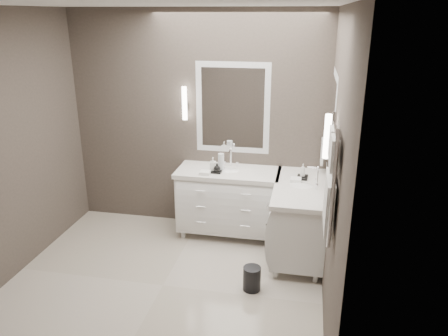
% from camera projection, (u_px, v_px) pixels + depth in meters
% --- Properties ---
extents(floor, '(3.20, 3.00, 0.01)m').
position_uv_depth(floor, '(163.00, 286.00, 4.47)').
color(floor, beige).
rests_on(floor, ground).
extents(ceiling, '(3.20, 3.00, 0.01)m').
position_uv_depth(ceiling, '(147.00, 3.00, 3.56)').
color(ceiling, white).
rests_on(ceiling, wall_back).
extents(wall_back, '(3.20, 0.01, 2.70)m').
position_uv_depth(wall_back, '(197.00, 122.00, 5.40)').
color(wall_back, '#453C37').
rests_on(wall_back, floor).
extents(wall_front, '(3.20, 0.01, 2.70)m').
position_uv_depth(wall_front, '(72.00, 239.00, 2.62)').
color(wall_front, '#453C37').
rests_on(wall_front, floor).
extents(wall_left, '(0.01, 3.00, 2.70)m').
position_uv_depth(wall_left, '(1.00, 150.00, 4.31)').
color(wall_left, '#453C37').
rests_on(wall_left, floor).
extents(wall_right, '(0.01, 3.00, 2.70)m').
position_uv_depth(wall_right, '(335.00, 172.00, 3.72)').
color(wall_right, '#453C37').
rests_on(wall_right, floor).
extents(vanity_back, '(1.24, 0.59, 0.97)m').
position_uv_depth(vanity_back, '(228.00, 198.00, 5.35)').
color(vanity_back, white).
rests_on(vanity_back, floor).
extents(vanity_right, '(0.59, 1.24, 0.97)m').
position_uv_depth(vanity_right, '(300.00, 216.00, 4.89)').
color(vanity_right, white).
rests_on(vanity_right, floor).
extents(mirror_back, '(0.90, 0.02, 1.10)m').
position_uv_depth(mirror_back, '(233.00, 108.00, 5.24)').
color(mirror_back, white).
rests_on(mirror_back, wall_back).
extents(mirror_right, '(0.02, 0.90, 1.10)m').
position_uv_depth(mirror_right, '(332.00, 127.00, 4.40)').
color(mirror_right, white).
rests_on(mirror_right, wall_right).
extents(sconce_back, '(0.06, 0.06, 0.40)m').
position_uv_depth(sconce_back, '(185.00, 104.00, 5.27)').
color(sconce_back, white).
rests_on(sconce_back, wall_back).
extents(sconce_right, '(0.06, 0.06, 0.40)m').
position_uv_depth(sconce_right, '(327.00, 137.00, 3.86)').
color(sconce_right, white).
rests_on(sconce_right, wall_right).
extents(towel_bar_corner, '(0.03, 0.22, 0.30)m').
position_uv_depth(towel_bar_corner, '(322.00, 151.00, 5.07)').
color(towel_bar_corner, white).
rests_on(towel_bar_corner, wall_right).
extents(towel_ladder, '(0.06, 0.58, 0.90)m').
position_uv_depth(towel_ladder, '(331.00, 184.00, 3.35)').
color(towel_ladder, white).
rests_on(towel_ladder, wall_right).
extents(waste_bin, '(0.21, 0.21, 0.25)m').
position_uv_depth(waste_bin, '(252.00, 278.00, 4.36)').
color(waste_bin, black).
rests_on(waste_bin, floor).
extents(amenity_tray_back, '(0.15, 0.12, 0.02)m').
position_uv_depth(amenity_tray_back, '(215.00, 171.00, 5.16)').
color(amenity_tray_back, black).
rests_on(amenity_tray_back, vanity_back).
extents(amenity_tray_right, '(0.13, 0.16, 0.02)m').
position_uv_depth(amenity_tray_right, '(302.00, 177.00, 4.98)').
color(amenity_tray_right, black).
rests_on(amenity_tray_right, vanity_right).
extents(water_bottle, '(0.10, 0.10, 0.21)m').
position_uv_depth(water_bottle, '(221.00, 162.00, 5.19)').
color(water_bottle, silver).
rests_on(water_bottle, vanity_back).
extents(soap_bottle_a, '(0.07, 0.07, 0.15)m').
position_uv_depth(soap_bottle_a, '(213.00, 164.00, 5.16)').
color(soap_bottle_a, white).
rests_on(soap_bottle_a, amenity_tray_back).
extents(soap_bottle_b, '(0.08, 0.08, 0.10)m').
position_uv_depth(soap_bottle_b, '(217.00, 167.00, 5.11)').
color(soap_bottle_b, black).
rests_on(soap_bottle_b, amenity_tray_back).
extents(soap_bottle_c, '(0.07, 0.07, 0.15)m').
position_uv_depth(soap_bottle_c, '(303.00, 170.00, 4.95)').
color(soap_bottle_c, white).
rests_on(soap_bottle_c, amenity_tray_right).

